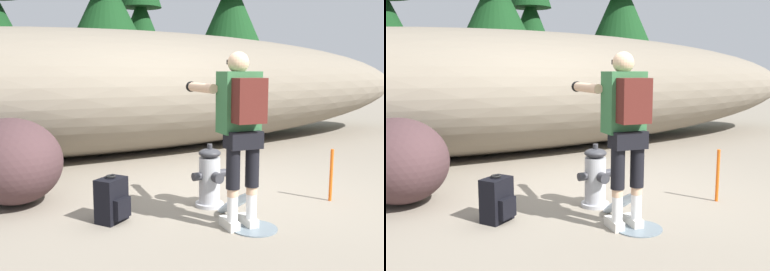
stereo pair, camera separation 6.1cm
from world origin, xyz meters
TOP-DOWN VIEW (x-y plane):
  - ground_plane at (0.00, 0.00)m, footprint 56.00×56.00m
  - dirt_embankment at (0.00, 3.40)m, footprint 14.58×3.20m
  - fire_hydrant at (-0.26, -0.20)m, footprint 0.41×0.36m
  - hydrant_water_jet at (-0.26, -0.76)m, footprint 0.45×0.88m
  - utility_worker at (-0.35, -0.85)m, footprint 0.61×1.02m
  - spare_backpack at (-1.36, -0.14)m, footprint 0.36×0.36m
  - boulder_large at (-2.12, 1.02)m, footprint 1.23×1.53m
  - pine_tree_far_right at (2.90, 9.06)m, footprint 2.06×2.06m
  - pine_tree_ridge_end at (4.95, 6.98)m, footprint 2.62×2.62m
  - survey_stake at (1.04, -0.72)m, footprint 0.04×0.04m

SIDE VIEW (x-z plane):
  - ground_plane at x=0.00m, z-range -0.04..0.00m
  - hydrant_water_jet at x=-0.26m, z-range -0.11..0.36m
  - spare_backpack at x=-1.36m, z-range -0.02..0.45m
  - survey_stake at x=1.04m, z-range 0.00..0.60m
  - fire_hydrant at x=-0.26m, z-range -0.03..0.66m
  - boulder_large at x=-2.12m, z-range 0.00..0.96m
  - utility_worker at x=-0.35m, z-range 0.22..1.87m
  - dirt_embankment at x=0.00m, z-range 0.00..2.18m
  - pine_tree_far_right at x=2.90m, z-range 0.26..5.81m
  - pine_tree_ridge_end at x=4.95m, z-range 0.25..6.40m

